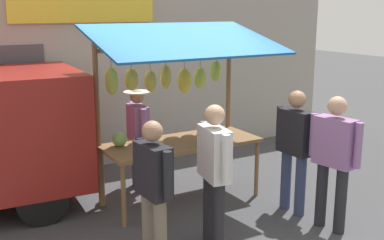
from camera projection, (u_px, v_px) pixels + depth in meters
The scene contains 8 objects.
ground_plane at pixel (182, 200), 6.88m from camera, with size 40.00×40.00×0.00m, color #424244.
street_backdrop at pixel (117, 67), 8.31m from camera, with size 9.00×0.30×3.40m.
market_stall at pixel (177, 93), 6.58m from camera, with size 2.50×1.46×2.50m.
vendor_with_sunhat at pixel (138, 132), 7.15m from camera, with size 0.40×0.67×1.54m.
shopper_with_shopping_bag at pixel (153, 184), 4.97m from camera, with size 0.25×0.68×1.59m.
shopper_in_striped_shirt at pixel (214, 166), 5.34m from camera, with size 0.30×0.70×1.68m.
shopper_with_ponytail at pixel (295, 143), 6.29m from camera, with size 0.24×0.71×1.67m.
shopper_in_grey_tee at pixel (334, 154), 5.77m from camera, with size 0.30×0.71×1.69m.
Camera 1 is at (3.10, 5.64, 2.70)m, focal length 44.70 mm.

